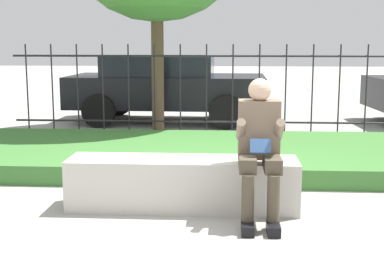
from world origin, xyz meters
TOP-DOWN VIEW (x-y plane):
  - ground_plane at (0.00, 0.00)m, footprint 60.00×60.00m
  - stone_bench at (-0.10, 0.00)m, footprint 2.24×0.51m
  - person_seated_reader at (0.62, -0.29)m, footprint 0.42×0.73m
  - grass_berm at (0.00, 2.00)m, footprint 8.42×2.60m
  - iron_fence at (-0.00, 3.64)m, footprint 6.42×0.03m
  - car_parked_center at (-0.90, 5.72)m, footprint 3.95×1.96m

SIDE VIEW (x-z plane):
  - ground_plane at x=0.00m, z-range 0.00..0.00m
  - grass_berm at x=0.00m, z-range 0.00..0.23m
  - stone_bench at x=-0.10m, z-range -0.03..0.47m
  - person_seated_reader at x=0.62m, z-range 0.07..1.37m
  - car_parked_center at x=-0.90m, z-range 0.06..1.40m
  - iron_fence at x=0.00m, z-range 0.03..1.62m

